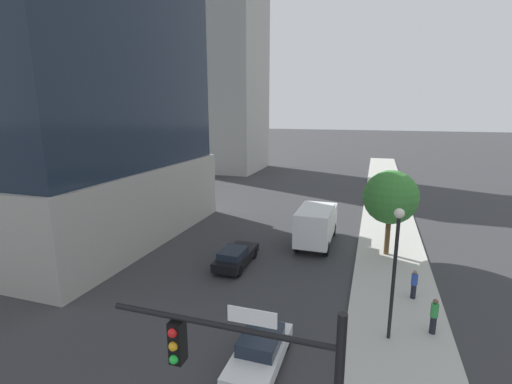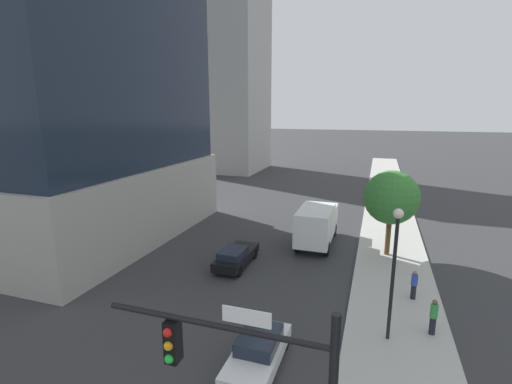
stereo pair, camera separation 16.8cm
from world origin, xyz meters
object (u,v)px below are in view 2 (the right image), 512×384
object	(u,v)px
car_black	(236,256)
construction_building	(224,65)
street_lamp	(395,257)
street_tree	(391,198)
pedestrian_green_shirt	(433,317)
box_truck	(317,223)
pedestrian_blue_shirt	(414,285)
car_white	(258,351)

from	to	relation	value
car_black	construction_building	bearing A→B (deg)	113.87
street_lamp	street_tree	bearing A→B (deg)	89.44
construction_building	pedestrian_green_shirt	world-z (taller)	construction_building
box_truck	pedestrian_blue_shirt	size ratio (longest dim) A/B	3.99
car_white	box_truck	world-z (taller)	box_truck
street_tree	box_truck	bearing A→B (deg)	171.99
pedestrian_green_shirt	pedestrian_blue_shirt	bearing A→B (deg)	99.95
street_lamp	pedestrian_green_shirt	size ratio (longest dim) A/B	3.53
pedestrian_green_shirt	pedestrian_blue_shirt	size ratio (longest dim) A/B	1.05
construction_building	car_white	distance (m)	55.06
street_tree	pedestrian_green_shirt	xyz separation A→B (m)	(1.86, -9.60, -3.34)
box_truck	pedestrian_blue_shirt	distance (m)	9.66
construction_building	street_tree	size ratio (longest dim) A/B	6.51
car_black	car_white	bearing A→B (deg)	-63.20
car_black	box_truck	size ratio (longest dim) A/B	0.69
car_black	pedestrian_blue_shirt	world-z (taller)	pedestrian_blue_shirt
pedestrian_blue_shirt	car_white	bearing A→B (deg)	-130.26
construction_building	street_lamp	size ratio (longest dim) A/B	6.50
pedestrian_blue_shirt	pedestrian_green_shirt	bearing A→B (deg)	-80.05
construction_building	pedestrian_green_shirt	size ratio (longest dim) A/B	22.96
street_tree	pedestrian_blue_shirt	distance (m)	7.30
car_white	pedestrian_blue_shirt	distance (m)	10.10
street_lamp	street_tree	world-z (taller)	street_lamp
box_truck	pedestrian_green_shirt	world-z (taller)	box_truck
car_white	pedestrian_blue_shirt	xyz separation A→B (m)	(6.52, 7.70, 0.31)
construction_building	pedestrian_green_shirt	bearing A→B (deg)	-56.37
car_white	box_truck	distance (m)	14.82
car_black	pedestrian_green_shirt	bearing A→B (deg)	-21.29
construction_building	street_lamp	world-z (taller)	construction_building
street_lamp	box_truck	world-z (taller)	street_lamp
construction_building	street_tree	distance (m)	45.08
pedestrian_green_shirt	pedestrian_blue_shirt	distance (m)	3.31
construction_building	pedestrian_blue_shirt	xyz separation A→B (m)	(28.16, -39.94, -16.83)
construction_building	car_white	bearing A→B (deg)	-65.57
street_tree	car_black	xyz separation A→B (m)	(-9.77, -5.07, -3.68)
construction_building	street_tree	xyz separation A→B (m)	(26.88, -33.60, -13.45)
street_lamp	street_tree	xyz separation A→B (m)	(0.10, 10.62, 0.23)
pedestrian_blue_shirt	car_black	bearing A→B (deg)	173.46
car_white	pedestrian_green_shirt	xyz separation A→B (m)	(7.09, 4.44, 0.36)
street_lamp	car_black	size ratio (longest dim) A/B	1.34
street_lamp	street_tree	size ratio (longest dim) A/B	1.00
construction_building	box_truck	size ratio (longest dim) A/B	6.04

